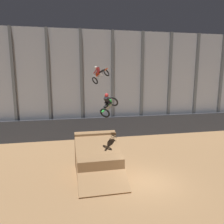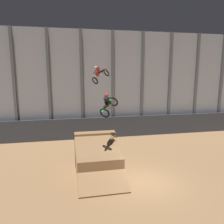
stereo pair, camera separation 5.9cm
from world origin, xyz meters
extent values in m
plane|color=#9E754C|center=(0.00, 0.00, 0.00)|extent=(60.00, 60.00, 0.00)
cube|color=#A3A8B2|center=(0.00, 11.41, 5.76)|extent=(32.00, 0.12, 11.53)
cube|color=slate|center=(-10.13, 11.21, 5.76)|extent=(0.28, 0.28, 11.53)
cube|color=slate|center=(-6.76, 11.21, 5.76)|extent=(0.28, 0.28, 11.53)
cube|color=slate|center=(-3.38, 11.21, 5.76)|extent=(0.28, 0.28, 11.53)
cube|color=slate|center=(0.00, 11.21, 5.76)|extent=(0.28, 0.28, 11.53)
cube|color=slate|center=(3.38, 11.21, 5.76)|extent=(0.28, 0.28, 11.53)
cube|color=slate|center=(6.76, 11.21, 5.76)|extent=(0.28, 0.28, 11.53)
cube|color=slate|center=(10.13, 11.21, 5.76)|extent=(0.28, 0.28, 11.53)
cube|color=slate|center=(13.51, 11.21, 5.76)|extent=(0.28, 0.28, 11.53)
cube|color=#383D47|center=(0.00, 10.54, 1.14)|extent=(31.36, 0.20, 2.28)
cube|color=#966F48|center=(-2.95, 2.11, 0.77)|extent=(3.04, 3.29, 1.54)
cube|color=olive|center=(-2.95, 3.50, 1.28)|extent=(3.10, 0.50, 2.56)
cube|color=#9E754C|center=(-2.95, 1.41, 1.28)|extent=(3.10, 4.79, 2.74)
torus|color=black|center=(-1.72, 2.67, 5.01)|extent=(0.83, 0.78, 0.71)
torus|color=black|center=(-2.51, 1.69, 4.40)|extent=(0.83, 0.78, 0.71)
cube|color=#B7B7BC|center=(-2.18, 2.10, 4.79)|extent=(0.51, 0.57, 0.48)
cube|color=green|center=(-2.13, 2.15, 5.05)|extent=(0.47, 0.52, 0.41)
cube|color=black|center=(-2.37, 1.87, 4.89)|extent=(0.47, 0.53, 0.35)
cube|color=green|center=(-2.64, 1.53, 4.59)|extent=(0.33, 0.36, 0.21)
cylinder|color=#B7B7BC|center=(-1.89, 2.46, 5.15)|extent=(0.10, 0.11, 0.55)
cylinder|color=black|center=(-1.97, 2.35, 5.35)|extent=(0.32, 0.61, 0.04)
cube|color=black|center=(-2.33, 1.91, 5.23)|extent=(0.52, 0.55, 0.49)
sphere|color=red|center=(-2.36, 1.87, 5.56)|extent=(0.42, 0.43, 0.35)
cylinder|color=black|center=(-2.32, 2.12, 5.02)|extent=(0.36, 0.41, 0.18)
cylinder|color=black|center=(-2.13, 1.97, 5.02)|extent=(0.36, 0.41, 0.18)
cylinder|color=black|center=(-2.32, 2.17, 5.35)|extent=(0.39, 0.46, 0.13)
cylinder|color=black|center=(-2.07, 1.97, 5.35)|extent=(0.39, 0.46, 0.13)
torus|color=black|center=(-2.40, 7.52, 6.35)|extent=(0.83, 0.85, 0.69)
torus|color=black|center=(-1.50, 6.72, 7.06)|extent=(0.83, 0.85, 0.69)
cube|color=#B7B7BC|center=(-1.96, 7.13, 6.84)|extent=(0.56, 0.53, 0.50)
cube|color=#E54C19|center=(-2.15, 7.29, 6.92)|extent=(0.51, 0.48, 0.43)
cube|color=black|center=(-1.90, 7.07, 7.14)|extent=(0.51, 0.48, 0.39)
cube|color=#E54C19|center=(-1.53, 6.75, 7.33)|extent=(0.35, 0.33, 0.23)
cylinder|color=#B7B7BC|center=(-2.37, 7.50, 6.65)|extent=(0.39, 0.35, 0.38)
cylinder|color=black|center=(-2.44, 7.55, 6.88)|extent=(0.16, 0.65, 0.04)
cube|color=maroon|center=(-2.13, 7.28, 7.28)|extent=(0.40, 0.40, 0.53)
sphere|color=silver|center=(-2.32, 7.44, 7.51)|extent=(0.44, 0.43, 0.36)
cylinder|color=maroon|center=(-2.15, 7.14, 7.03)|extent=(0.28, 0.26, 0.43)
cylinder|color=maroon|center=(-1.99, 7.32, 7.03)|extent=(0.28, 0.26, 0.43)
cylinder|color=maroon|center=(-2.40, 7.30, 7.18)|extent=(0.35, 0.32, 0.45)
cylinder|color=maroon|center=(-2.19, 7.54, 7.18)|extent=(0.35, 0.32, 0.45)
camera|label=1|loc=(-4.95, -12.38, 7.00)|focal=35.00mm
camera|label=2|loc=(-4.89, -12.39, 7.00)|focal=35.00mm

